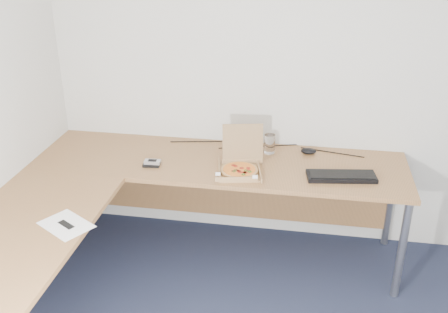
% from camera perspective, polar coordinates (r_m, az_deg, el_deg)
% --- Properties ---
extents(room_shell, '(3.50, 3.50, 2.50)m').
position_cam_1_polar(room_shell, '(1.99, 6.64, -5.03)').
color(room_shell, beige).
rests_on(room_shell, ground).
extents(desk, '(2.50, 2.20, 0.73)m').
position_cam_1_polar(desk, '(3.23, -7.47, -3.71)').
color(desk, '#98673B').
rests_on(desk, ground).
extents(pizza_box, '(0.27, 0.31, 0.27)m').
position_cam_1_polar(pizza_box, '(3.35, 1.73, -1.21)').
color(pizza_box, '#AA8153').
rests_on(pizza_box, desk).
extents(drinking_glass, '(0.08, 0.08, 0.13)m').
position_cam_1_polar(drinking_glass, '(3.63, 5.01, 1.40)').
color(drinking_glass, white).
rests_on(drinking_glass, desk).
extents(keyboard, '(0.45, 0.21, 0.03)m').
position_cam_1_polar(keyboard, '(3.36, 12.71, -2.13)').
color(keyboard, black).
rests_on(keyboard, desk).
extents(mouse, '(0.11, 0.08, 0.04)m').
position_cam_1_polar(mouse, '(3.66, 9.23, 0.60)').
color(mouse, black).
rests_on(mouse, desk).
extents(wallet, '(0.12, 0.10, 0.02)m').
position_cam_1_polar(wallet, '(3.49, -7.90, -0.80)').
color(wallet, black).
rests_on(wallet, desk).
extents(phone, '(0.11, 0.06, 0.02)m').
position_cam_1_polar(phone, '(3.47, -7.84, -0.59)').
color(phone, '#B2B5BA').
rests_on(phone, wallet).
extents(paper_sheet, '(0.34, 0.31, 0.00)m').
position_cam_1_polar(paper_sheet, '(2.94, -16.89, -7.16)').
color(paper_sheet, white).
rests_on(paper_sheet, desk).
extents(cable_bundle, '(0.67, 0.14, 0.01)m').
position_cam_1_polar(cable_bundle, '(3.74, 4.07, 1.13)').
color(cable_bundle, black).
rests_on(cable_bundle, desk).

